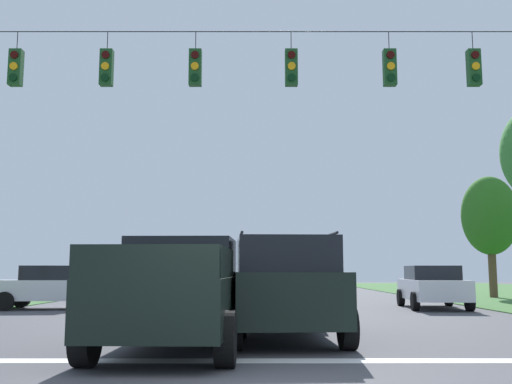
# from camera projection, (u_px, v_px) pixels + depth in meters

# --- Properties ---
(stop_bar_stripe) EXTENTS (15.86, 0.45, 0.01)m
(stop_bar_stripe) POSITION_uv_depth(u_px,v_px,m) (235.00, 361.00, 8.86)
(stop_bar_stripe) COLOR white
(stop_bar_stripe) RESTS_ON ground
(lane_dash_0) EXTENTS (2.50, 0.15, 0.01)m
(lane_dash_0) POSITION_uv_depth(u_px,v_px,m) (244.00, 324.00, 14.80)
(lane_dash_0) COLOR white
(lane_dash_0) RESTS_ON ground
(lane_dash_1) EXTENTS (2.50, 0.15, 0.01)m
(lane_dash_1) POSITION_uv_depth(u_px,v_px,m) (249.00, 306.00, 22.41)
(lane_dash_1) COLOR white
(lane_dash_1) RESTS_ON ground
(lane_dash_2) EXTENTS (2.50, 0.15, 0.01)m
(lane_dash_2) POSITION_uv_depth(u_px,v_px,m) (250.00, 298.00, 28.61)
(lane_dash_2) COLOR white
(lane_dash_2) RESTS_ON ground
(overhead_signal_span) EXTENTS (18.51, 0.31, 8.05)m
(overhead_signal_span) POSITION_uv_depth(u_px,v_px,m) (245.00, 139.00, 14.80)
(overhead_signal_span) COLOR brown
(overhead_signal_span) RESTS_ON ground
(pickup_truck) EXTENTS (2.41, 5.45, 1.95)m
(pickup_truck) POSITION_uv_depth(u_px,v_px,m) (179.00, 293.00, 10.29)
(pickup_truck) COLOR black
(pickup_truck) RESTS_ON ground
(suv_black) EXTENTS (2.41, 4.89, 2.05)m
(suv_black) POSITION_uv_depth(u_px,v_px,m) (284.00, 285.00, 11.71)
(suv_black) COLOR black
(suv_black) RESTS_ON ground
(distant_car_crossing_white) EXTENTS (2.27, 4.42, 1.52)m
(distant_car_crossing_white) POSITION_uv_depth(u_px,v_px,m) (434.00, 286.00, 21.11)
(distant_car_crossing_white) COLOR silver
(distant_car_crossing_white) RESTS_ON ground
(distant_car_oncoming) EXTENTS (4.43, 2.29, 1.52)m
(distant_car_oncoming) POSITION_uv_depth(u_px,v_px,m) (57.00, 286.00, 20.77)
(distant_car_oncoming) COLOR silver
(distant_car_oncoming) RESTS_ON ground
(tree_roadside_right) EXTENTS (2.76, 2.76, 6.07)m
(tree_roadside_right) POSITION_uv_depth(u_px,v_px,m) (491.00, 216.00, 29.37)
(tree_roadside_right) COLOR brown
(tree_roadside_right) RESTS_ON ground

